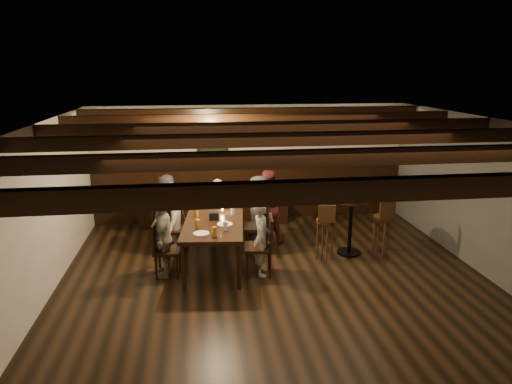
{
  "coord_description": "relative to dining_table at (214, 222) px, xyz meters",
  "views": [
    {
      "loc": [
        -1.14,
        -5.79,
        3.12
      ],
      "look_at": [
        -0.19,
        1.3,
        1.17
      ],
      "focal_mm": 32.0,
      "sensor_mm": 36.0,
      "label": 1
    }
  ],
  "objects": [
    {
      "name": "chair_left_far",
      "position": [
        -0.76,
        -0.37,
        -0.44
      ],
      "size": [
        0.43,
        0.43,
        0.86
      ],
      "rotation": [
        0.0,
        0.0,
        -1.67
      ],
      "color": "black",
      "rests_on": "floor"
    },
    {
      "name": "person_left_near",
      "position": [
        -0.7,
        0.52,
        -0.08
      ],
      "size": [
        0.54,
        0.85,
        1.25
      ],
      "primitive_type": "imported",
      "rotation": [
        0.0,
        0.0,
        -1.67
      ],
      "color": "gray",
      "rests_on": "floor"
    },
    {
      "name": "chair_right_near",
      "position": [
        0.76,
        0.37,
        -0.41
      ],
      "size": [
        0.48,
        0.48,
        0.96
      ],
      "rotation": [
        0.0,
        0.0,
        1.47
      ],
      "color": "black",
      "rests_on": "floor"
    },
    {
      "name": "bar_stool_left",
      "position": [
        1.82,
        -0.12,
        -0.33
      ],
      "size": [
        0.32,
        0.34,
        1.0
      ],
      "rotation": [
        0.0,
        0.0,
        -0.19
      ],
      "color": "#3D2313",
      "rests_on": "floor"
    },
    {
      "name": "pint_g",
      "position": [
        -0.03,
        -0.8,
        0.13
      ],
      "size": [
        0.07,
        0.07,
        0.14
      ],
      "primitive_type": "cylinder",
      "color": "#BF7219",
      "rests_on": "dining_table"
    },
    {
      "name": "pint_d",
      "position": [
        0.32,
        0.17,
        0.13
      ],
      "size": [
        0.07,
        0.07,
        0.14
      ],
      "primitive_type": "cylinder",
      "color": "silver",
      "rests_on": "dining_table"
    },
    {
      "name": "person_bench_centre",
      "position": [
        0.11,
        1.04,
        -0.11
      ],
      "size": [
        0.46,
        0.32,
        1.18
      ],
      "primitive_type": "imported",
      "rotation": [
        0.0,
        0.0,
        3.04
      ],
      "color": "gray",
      "rests_on": "floor"
    },
    {
      "name": "person_right_far",
      "position": [
        0.7,
        -0.52,
        -0.11
      ],
      "size": [
        0.33,
        0.46,
        1.18
      ],
      "primitive_type": "imported",
      "rotation": [
        0.0,
        0.0,
        1.47
      ],
      "color": "#9D9585",
      "rests_on": "floor"
    },
    {
      "name": "person_bench_right",
      "position": [
        0.99,
        0.8,
        -0.02
      ],
      "size": [
        0.71,
        0.58,
        1.36
      ],
      "primitive_type": "imported",
      "rotation": [
        0.0,
        0.0,
        3.04
      ],
      "color": "maroon",
      "rests_on": "floor"
    },
    {
      "name": "plate_near",
      "position": [
        -0.22,
        -0.68,
        0.07
      ],
      "size": [
        0.24,
        0.24,
        0.01
      ],
      "primitive_type": "cylinder",
      "color": "white",
      "rests_on": "dining_table"
    },
    {
      "name": "candle",
      "position": [
        0.15,
        0.29,
        0.09
      ],
      "size": [
        0.05,
        0.05,
        0.05
      ],
      "primitive_type": "cylinder",
      "color": "beige",
      "rests_on": "dining_table"
    },
    {
      "name": "room",
      "position": [
        0.6,
        0.99,
        0.37
      ],
      "size": [
        7.0,
        7.0,
        7.0
      ],
      "color": "black",
      "rests_on": "ground"
    },
    {
      "name": "person_left_far",
      "position": [
        -0.79,
        -0.37,
        -0.08
      ],
      "size": [
        0.38,
        0.76,
        1.24
      ],
      "primitive_type": "imported",
      "rotation": [
        0.0,
        0.0,
        -1.67
      ],
      "color": "gray",
      "rests_on": "floor"
    },
    {
      "name": "chair_right_far",
      "position": [
        0.67,
        -0.52,
        -0.42
      ],
      "size": [
        0.47,
        0.47,
        0.93
      ],
      "rotation": [
        0.0,
        0.0,
        1.47
      ],
      "color": "black",
      "rests_on": "floor"
    },
    {
      "name": "bar_stool_right",
      "position": [
        2.82,
        -0.07,
        -0.33
      ],
      "size": [
        0.31,
        0.33,
        1.0
      ],
      "rotation": [
        0.0,
        0.0,
        0.09
      ],
      "color": "#3D2313",
      "rests_on": "floor"
    },
    {
      "name": "pint_f",
      "position": [
        0.14,
        -0.57,
        0.13
      ],
      "size": [
        0.07,
        0.07,
        0.14
      ],
      "primitive_type": "cylinder",
      "color": "silver",
      "rests_on": "dining_table"
    },
    {
      "name": "plate_far",
      "position": [
        0.15,
        -0.32,
        0.07
      ],
      "size": [
        0.24,
        0.24,
        0.01
      ],
      "primitive_type": "cylinder",
      "color": "white",
      "rests_on": "dining_table"
    },
    {
      "name": "chair_left_near",
      "position": [
        -0.67,
        0.52,
        -0.43
      ],
      "size": [
        0.44,
        0.44,
        0.89
      ],
      "rotation": [
        0.0,
        0.0,
        -1.67
      ],
      "color": "black",
      "rests_on": "floor"
    },
    {
      "name": "high_top_table",
      "position": [
        2.32,
        0.08,
        -0.06
      ],
      "size": [
        0.56,
        0.56,
        0.99
      ],
      "color": "black",
      "rests_on": "floor"
    },
    {
      "name": "dining_table",
      "position": [
        0.0,
        0.0,
        0.0
      ],
      "size": [
        1.12,
        2.13,
        0.77
      ],
      "rotation": [
        0.0,
        0.0,
        -0.1
      ],
      "color": "black",
      "rests_on": "floor"
    },
    {
      "name": "pint_c",
      "position": [
        -0.29,
        0.13,
        0.13
      ],
      "size": [
        0.07,
        0.07,
        0.14
      ],
      "primitive_type": "cylinder",
      "color": "#BF7219",
      "rests_on": "dining_table"
    },
    {
      "name": "condiment_caddy",
      "position": [
        -0.01,
        -0.05,
        0.12
      ],
      "size": [
        0.15,
        0.1,
        0.12
      ],
      "primitive_type": "cube",
      "color": "black",
      "rests_on": "dining_table"
    },
    {
      "name": "pint_e",
      "position": [
        -0.26,
        -0.43,
        0.13
      ],
      "size": [
        0.07,
        0.07,
        0.14
      ],
      "primitive_type": "cylinder",
      "color": "#BF7219",
      "rests_on": "dining_table"
    },
    {
      "name": "pint_b",
      "position": [
        0.31,
        0.62,
        0.13
      ],
      "size": [
        0.07,
        0.07,
        0.14
      ],
      "primitive_type": "cylinder",
      "color": "#BF7219",
      "rests_on": "dining_table"
    },
    {
      "name": "pint_a",
      "position": [
        -0.21,
        0.72,
        0.13
      ],
      "size": [
        0.07,
        0.07,
        0.14
      ],
      "primitive_type": "cylinder",
      "color": "#BF7219",
      "rests_on": "dining_table"
    },
    {
      "name": "person_right_near",
      "position": [
        0.79,
        0.37,
        -0.02
      ],
      "size": [
        0.5,
        0.71,
        1.37
      ],
      "primitive_type": "imported",
      "rotation": [
        0.0,
        0.0,
        1.47
      ],
      "color": "black",
      "rests_on": "floor"
    },
    {
      "name": "person_bench_left",
      "position": [
        -0.8,
        0.99,
        -0.06
      ],
      "size": [
        0.67,
        0.47,
        1.29
      ],
      "primitive_type": "imported",
      "rotation": [
        0.0,
        0.0,
        3.04
      ],
      "color": "black",
      "rests_on": "floor"
    }
  ]
}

